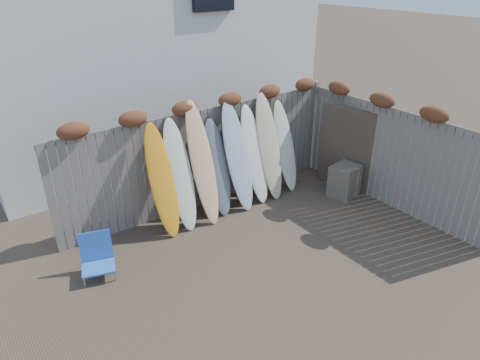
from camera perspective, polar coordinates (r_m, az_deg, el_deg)
ground at (r=7.36m, az=5.58°, el=-10.40°), size 80.00×80.00×0.00m
back_fence at (r=8.49m, az=-4.42°, el=4.15°), size 6.05×0.28×2.24m
right_fence at (r=8.98m, az=19.43°, el=3.66°), size 0.28×4.40×2.24m
house at (r=11.78m, az=-14.15°, el=19.98°), size 8.50×5.50×6.33m
beach_chair at (r=7.24m, az=-18.52°, el=-9.61°), size 0.63×0.66×0.66m
wooden_crate at (r=9.33m, az=13.76°, el=-0.09°), size 0.66×0.58×0.68m
lattice_panel at (r=9.50m, az=13.91°, el=4.07°), size 0.37×1.16×1.79m
surfboard_0 at (r=7.68m, az=-10.34°, el=-0.16°), size 0.48×0.73×2.03m
surfboard_1 at (r=7.83m, az=-7.99°, el=0.59°), size 0.50×0.74×2.03m
surfboard_2 at (r=7.95m, az=-5.03°, el=2.18°), size 0.46×0.80×2.28m
surfboard_3 at (r=8.26m, az=-3.04°, el=1.59°), size 0.53×0.70×1.85m
surfboard_4 at (r=8.39m, az=-0.32°, el=3.09°), size 0.58×0.79×2.13m
surfboard_5 at (r=8.69m, az=1.94°, el=3.38°), size 0.54×0.73×1.98m
surfboard_6 at (r=8.86m, az=3.89°, el=4.41°), size 0.54×0.78×2.15m
surfboard_7 at (r=9.24m, az=6.03°, el=4.48°), size 0.50×0.70×1.91m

